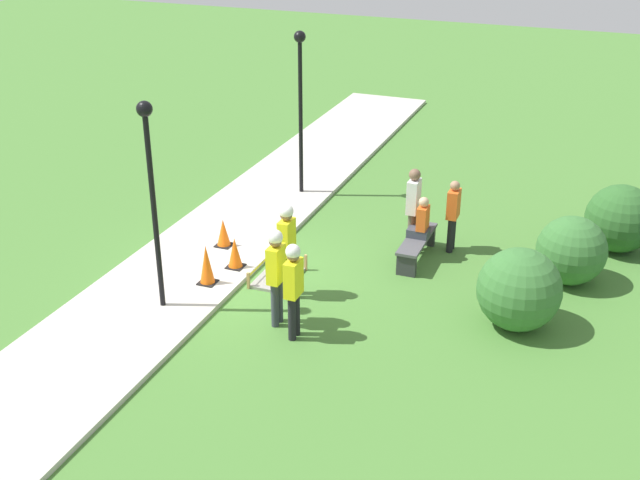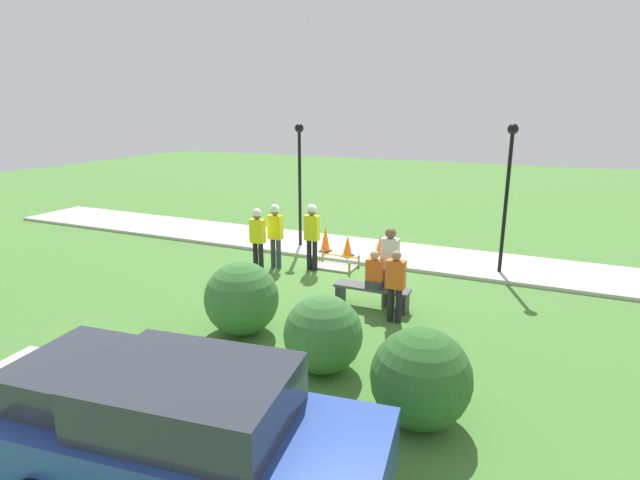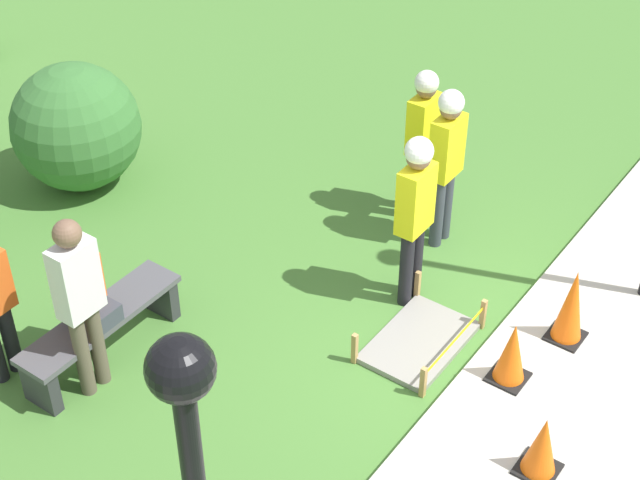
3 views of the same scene
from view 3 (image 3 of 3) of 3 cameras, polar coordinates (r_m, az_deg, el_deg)
The scene contains 13 objects.
ground_plane at distance 9.52m, azimuth 9.03°, elevation -6.94°, with size 60.00×60.00×0.00m, color #477A33.
sidewalk at distance 9.19m, azimuth 16.50°, elevation -9.93°, with size 28.00×2.68×0.10m.
wet_concrete_patch at distance 9.58m, azimuth 5.80°, elevation -5.88°, with size 1.19×0.80×0.35m.
traffic_cone_near_patch at distance 8.35m, azimuth 12.79°, elevation -11.60°, with size 0.34×0.34×0.61m.
traffic_cone_far_patch at distance 9.04m, azimuth 11.10°, elevation -6.44°, with size 0.34×0.34×0.65m.
traffic_cone_sidewalk_edge at distance 9.52m, azimuth 14.43°, elevation -3.71°, with size 0.34×0.34×0.81m.
park_bench at distance 9.43m, azimuth -12.58°, elevation -5.00°, with size 1.75×0.44×0.51m.
person_seated_on_bench at distance 9.11m, azimuth -13.51°, elevation -2.77°, with size 0.36×0.44×0.89m.
worker_supervisor at distance 10.28m, azimuth 7.38°, elevation 5.01°, with size 0.40×0.27×1.86m.
worker_assistant at distance 10.72m, azimuth 6.03°, elevation 6.31°, with size 0.40×0.26×1.80m.
worker_trainee at distance 9.41m, azimuth 5.56°, elevation 2.02°, with size 0.40×0.28×1.91m.
bystander_in_gray_shirt at distance 8.68m, azimuth -13.83°, elevation -3.20°, with size 0.40×0.25×1.88m.
shrub_rounded_near at distance 11.73m, azimuth -14.00°, elevation 6.41°, with size 1.51×1.51×1.51m.
Camera 3 is at (-6.32, -2.72, 6.58)m, focal length 55.00 mm.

